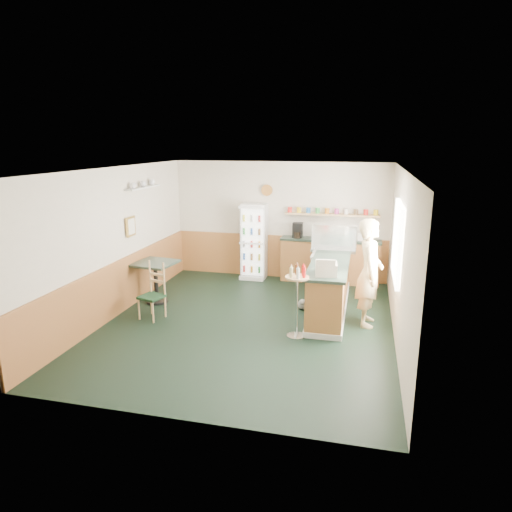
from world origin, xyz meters
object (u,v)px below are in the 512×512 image
(drinks_fridge, at_px, (254,242))
(cash_register, at_px, (326,269))
(condiment_stand, at_px, (297,292))
(cafe_chair, at_px, (153,289))
(display_case, at_px, (334,239))
(shopkeeper, at_px, (369,273))
(cafe_table, at_px, (156,274))

(drinks_fridge, distance_m, cash_register, 3.41)
(condiment_stand, bearing_deg, drinks_fridge, 115.42)
(condiment_stand, height_order, cafe_chair, condiment_stand)
(display_case, distance_m, condiment_stand, 2.14)
(drinks_fridge, distance_m, shopkeeper, 3.47)
(cash_register, bearing_deg, drinks_fridge, 118.06)
(drinks_fridge, distance_m, display_case, 2.22)
(cash_register, height_order, shopkeeper, shopkeeper)
(display_case, height_order, cafe_chair, display_case)
(drinks_fridge, xyz_separation_m, condiment_stand, (1.48, -3.11, -0.09))
(cash_register, relative_size, cafe_chair, 0.36)
(condiment_stand, distance_m, cafe_chair, 2.69)
(cafe_table, xyz_separation_m, cafe_chair, (0.30, -0.73, -0.05))
(shopkeeper, xyz_separation_m, cafe_chair, (-3.80, -0.55, -0.40))
(shopkeeper, distance_m, cafe_table, 4.12)
(drinks_fridge, height_order, condiment_stand, drinks_fridge)
(cafe_chair, bearing_deg, cash_register, 16.06)
(display_case, distance_m, shopkeeper, 1.44)
(drinks_fridge, distance_m, cafe_chair, 3.10)
(drinks_fridge, bearing_deg, cafe_table, -125.18)
(cafe_table, bearing_deg, cash_register, -11.64)
(drinks_fridge, relative_size, cafe_table, 2.06)
(shopkeeper, bearing_deg, drinks_fridge, 48.29)
(cash_register, height_order, cafe_table, cash_register)
(shopkeeper, relative_size, cafe_chair, 1.82)
(drinks_fridge, xyz_separation_m, display_case, (1.91, -1.07, 0.38))
(condiment_stand, bearing_deg, shopkeeper, 36.01)
(drinks_fridge, distance_m, cafe_table, 2.60)
(display_case, relative_size, cash_register, 2.39)
(condiment_stand, bearing_deg, cafe_chair, 174.22)
(display_case, distance_m, cafe_table, 3.62)
(condiment_stand, distance_m, cafe_table, 3.14)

